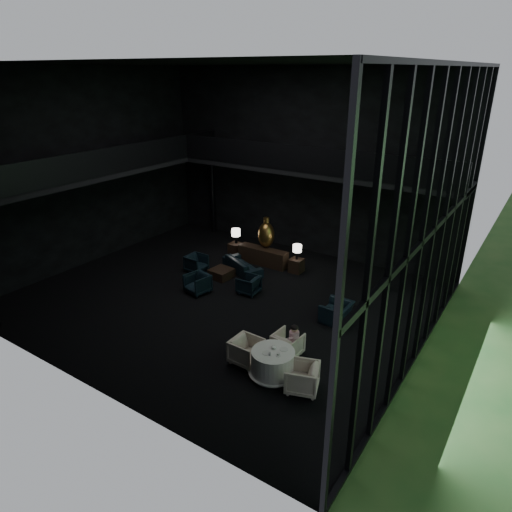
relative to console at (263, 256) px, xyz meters
The scene contains 35 objects.
floor 3.54m from the console, 81.60° to the right, with size 14.00×12.00×0.02m, color black.
ceiling 8.41m from the console, 81.60° to the right, with size 14.00×12.00×0.02m, color black.
wall_back 4.45m from the console, 78.42° to the left, with size 14.00×0.04×8.00m, color black.
wall_front 10.17m from the console, 86.89° to the right, with size 14.00×0.04×8.00m, color black.
wall_left 8.21m from the console, 151.73° to the right, with size 0.04×12.00×8.00m, color black.
curtain_wall 9.01m from the console, 25.04° to the right, with size 0.20×12.00×8.00m, color black, non-canonical shape.
mezzanine_left 7.45m from the console, 147.55° to the right, with size 2.00×12.00×0.25m, color black.
mezzanine_back 4.22m from the console, 44.96° to the left, with size 12.00×2.00×0.25m, color black.
railing_left 7.09m from the console, 142.13° to the right, with size 0.06×12.00×1.00m, color black.
railing_back 4.53m from the console, 18.69° to the left, with size 12.00×0.06×1.00m, color black.
column_nw 5.26m from the console, 153.74° to the left, with size 0.24×0.24×4.00m, color black.
column_ne 5.59m from the console, ahead, with size 0.24×0.24×4.00m, color black.
console is the anchor object (origin of this frame).
bronze_urn 0.96m from the console, 90.00° to the left, with size 0.71×0.71×1.32m.
side_table_left 1.61m from the console, behind, with size 0.51×0.51×0.56m, color black.
table_lamp_left 1.75m from the console, behind, with size 0.40×0.40×0.67m.
side_table_right 1.60m from the console, ahead, with size 0.52×0.52×0.57m, color black.
table_lamp_right 1.73m from the console, ahead, with size 0.37×0.37×0.62m.
sofa 1.19m from the console, 102.68° to the right, with size 2.03×0.59×0.79m, color black.
lounge_armchair_west 2.88m from the console, 131.24° to the right, with size 0.78×0.73×0.80m, color black.
lounge_armchair_east 2.82m from the console, 68.23° to the right, with size 0.72×0.67×0.74m, color black.
lounge_armchair_south 3.70m from the console, 98.89° to the right, with size 0.85×0.79×0.87m, color black.
window_armchair 5.38m from the console, 30.11° to the right, with size 0.97×0.63×0.85m, color black.
coffee_table 2.19m from the console, 107.28° to the right, with size 0.82×0.82×0.36m, color black.
dining_table 7.73m from the console, 55.16° to the right, with size 1.36×1.36×0.75m.
dining_chair_north 6.81m from the console, 51.06° to the right, with size 0.78×0.73×0.81m, color beige.
dining_chair_east 8.44m from the console, 50.25° to the right, with size 0.90×0.85×0.93m, color beige.
dining_chair_west 7.19m from the console, 60.96° to the right, with size 0.86×0.81×0.89m, color beige.
child 6.97m from the console, 49.79° to the right, with size 0.29×0.29×0.63m.
plate_a 7.82m from the console, 56.48° to the right, with size 0.24×0.24×0.01m, color white.
plate_b 7.67m from the console, 52.95° to the right, with size 0.23×0.23×0.02m, color white.
saucer 7.95m from the console, 54.22° to the right, with size 0.13×0.13×0.01m, color white.
coffee_cup 7.92m from the console, 54.24° to the right, with size 0.08×0.08×0.06m, color white.
cereal_bowl 7.59m from the console, 54.98° to the right, with size 0.14×0.14×0.07m, color white.
cream_pot 7.91m from the console, 55.90° to the right, with size 0.06×0.06×0.07m, color #99999E.
Camera 1 is at (9.29, -11.81, 7.83)m, focal length 32.00 mm.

